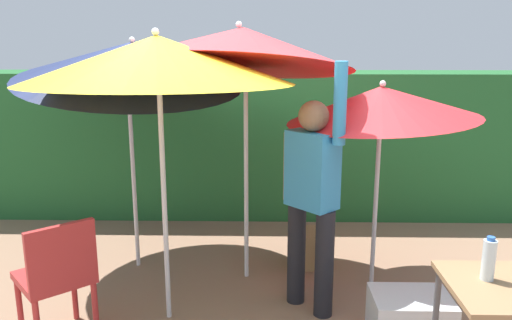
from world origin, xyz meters
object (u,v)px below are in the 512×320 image
at_px(bottle_water, 489,259).
at_px(person_vendor, 312,191).
at_px(chair_plastic, 57,274).
at_px(umbrella_yellow, 157,60).
at_px(crate_cardboard, 311,248).
at_px(umbrella_navy, 242,47).
at_px(umbrella_orange, 130,63).
at_px(umbrella_rainbow, 382,103).

bearing_deg(bottle_water, person_vendor, 127.48).
height_order(person_vendor, chair_plastic, person_vendor).
xyz_separation_m(umbrella_yellow, crate_cardboard, (1.13, 0.94, -1.72)).
bearing_deg(umbrella_navy, umbrella_orange, 167.70).
xyz_separation_m(umbrella_orange, chair_plastic, (-0.23, -1.26, -1.31)).
height_order(chair_plastic, crate_cardboard, chair_plastic).
bearing_deg(umbrella_navy, chair_plastic, -138.26).
xyz_separation_m(crate_cardboard, bottle_water, (0.76, -1.87, 0.74)).
bearing_deg(umbrella_orange, bottle_water, -38.43).
distance_m(umbrella_orange, crate_cardboard, 2.27).
bearing_deg(chair_plastic, crate_cardboard, 36.06).
height_order(umbrella_yellow, chair_plastic, umbrella_yellow).
height_order(chair_plastic, bottle_water, bottle_water).
xyz_separation_m(umbrella_yellow, bottle_water, (1.90, -0.94, -0.98)).
height_order(person_vendor, crate_cardboard, person_vendor).
bearing_deg(person_vendor, chair_plastic, -163.17).
bearing_deg(umbrella_yellow, chair_plastic, -150.87).
bearing_deg(umbrella_navy, umbrella_yellow, -127.55).
bearing_deg(crate_cardboard, chair_plastic, -143.94).
bearing_deg(bottle_water, crate_cardboard, 112.15).
xyz_separation_m(umbrella_orange, umbrella_yellow, (0.42, -0.90, 0.06)).
bearing_deg(umbrella_yellow, umbrella_navy, 52.45).
bearing_deg(umbrella_yellow, person_vendor, 8.33).
distance_m(umbrella_yellow, bottle_water, 2.33).
bearing_deg(umbrella_yellow, bottle_water, -26.28).
xyz_separation_m(umbrella_navy, bottle_water, (1.36, -1.63, -1.05)).
bearing_deg(bottle_water, umbrella_yellow, 153.72).
height_order(umbrella_navy, crate_cardboard, umbrella_navy).
xyz_separation_m(chair_plastic, crate_cardboard, (1.78, 1.30, -0.35)).
bearing_deg(umbrella_rainbow, umbrella_yellow, -161.00).
relative_size(umbrella_rainbow, crate_cardboard, 4.62).
xyz_separation_m(umbrella_navy, chair_plastic, (-1.18, -1.05, -1.44)).
distance_m(umbrella_orange, umbrella_navy, 0.98).
bearing_deg(umbrella_orange, chair_plastic, -100.40).
bearing_deg(crate_cardboard, umbrella_rainbow, -37.99).
bearing_deg(umbrella_rainbow, bottle_water, -79.50).
relative_size(umbrella_rainbow, chair_plastic, 1.92).
bearing_deg(umbrella_navy, crate_cardboard, 22.09).
bearing_deg(crate_cardboard, umbrella_yellow, -140.44).
bearing_deg(person_vendor, umbrella_yellow, -171.67).
bearing_deg(umbrella_rainbow, chair_plastic, -157.94).
distance_m(umbrella_rainbow, umbrella_orange, 2.09).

